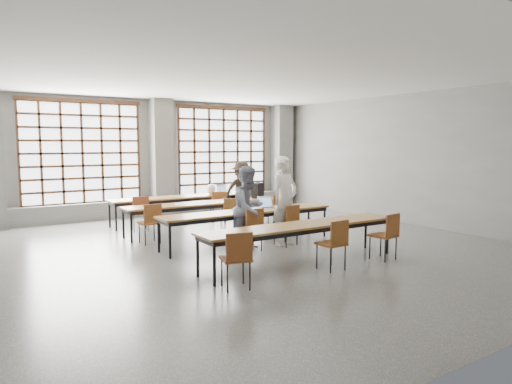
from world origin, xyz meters
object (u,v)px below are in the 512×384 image
at_px(chair_mid_centre, 231,212).
at_px(chair_near_left, 237,254).
at_px(chair_mid_left, 151,219).
at_px(chair_front_left, 252,225).
at_px(chair_mid_right, 278,208).
at_px(student_back, 242,191).
at_px(chair_near_right, 387,232).
at_px(desk_row_b, 204,205).
at_px(laptop_front, 267,205).
at_px(mouse, 284,206).
at_px(backpack, 258,190).
at_px(student_male, 285,201).
at_px(phone, 258,210).
at_px(green_box, 244,208).
at_px(plastic_bag, 211,189).
at_px(desk_row_c, 248,213).
at_px(chair_back_right, 244,202).
at_px(chair_back_left, 140,210).
at_px(chair_near_mid, 334,240).
at_px(red_pouch, 236,256).
at_px(desk_row_a, 183,198).
at_px(student_female, 249,208).
at_px(desk_row_d, 302,228).
at_px(chair_back_mid, 218,204).
at_px(laptop_back, 223,191).
at_px(chair_front_right, 289,221).

height_order(chair_mid_centre, chair_near_left, same).
bearing_deg(chair_mid_left, chair_front_left, -50.23).
distance_m(chair_mid_right, student_back, 1.70).
bearing_deg(chair_near_left, chair_near_right, -0.03).
relative_size(desk_row_b, laptop_front, 10.29).
distance_m(mouse, backpack, 1.90).
distance_m(student_male, phone, 0.62).
relative_size(chair_mid_centre, mouse, 8.98).
relative_size(chair_near_left, laptop_front, 2.26).
height_order(green_box, plastic_bag, plastic_bag).
distance_m(desk_row_c, student_back, 3.20).
bearing_deg(chair_back_right, chair_back_left, 179.97).
xyz_separation_m(desk_row_c, chair_near_mid, (0.12, -2.58, -0.13)).
height_order(chair_back_right, chair_near_left, same).
relative_size(chair_mid_right, red_pouch, 4.40).
xyz_separation_m(chair_mid_centre, red_pouch, (-1.99, -3.64, -0.04)).
bearing_deg(chair_back_right, plastic_bag, 135.75).
distance_m(chair_mid_right, student_male, 1.97).
height_order(desk_row_c, chair_front_left, chair_front_left).
distance_m(desk_row_a, chair_back_right, 1.72).
bearing_deg(desk_row_c, plastic_bag, 76.10).
height_order(student_female, student_back, student_female).
height_order(chair_back_right, red_pouch, chair_back_right).
distance_m(desk_row_d, laptop_front, 2.16).
height_order(chair_mid_right, chair_near_mid, same).
xyz_separation_m(desk_row_d, student_female, (-0.22, 1.45, 0.19)).
distance_m(student_male, student_back, 3.44).
bearing_deg(chair_mid_centre, chair_back_left, 137.66).
distance_m(chair_near_left, mouse, 3.76).
height_order(chair_mid_left, chair_near_right, same).
xyz_separation_m(chair_back_left, plastic_bag, (2.31, 0.68, 0.34)).
bearing_deg(student_male, chair_back_mid, 76.00).
relative_size(desk_row_d, chair_near_mid, 4.55).
bearing_deg(laptop_back, student_male, -99.66).
height_order(chair_back_right, plastic_bag, plastic_bag).
bearing_deg(plastic_bag, backpack, -68.90).
height_order(chair_near_right, laptop_front, laptop_front).
height_order(chair_mid_centre, chair_near_mid, same).
height_order(desk_row_b, phone, phone).
distance_m(chair_back_right, chair_front_left, 3.78).
xyz_separation_m(chair_near_mid, laptop_back, (1.15, 6.00, 0.25)).
relative_size(desk_row_d, chair_near_right, 4.55).
bearing_deg(laptop_front, green_box, -177.21).
xyz_separation_m(chair_back_mid, chair_near_left, (-2.51, -5.26, 0.00)).
distance_m(chair_mid_left, student_male, 2.91).
height_order(chair_front_right, laptop_front, laptop_front).
bearing_deg(chair_back_mid, laptop_back, 52.77).
bearing_deg(chair_near_left, student_back, 58.25).
xyz_separation_m(desk_row_c, plastic_bag, (0.83, 3.36, 0.21)).
relative_size(laptop_front, green_box, 1.56).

